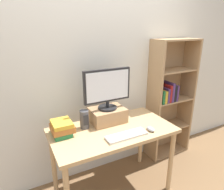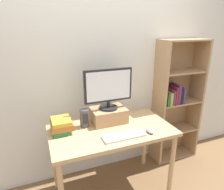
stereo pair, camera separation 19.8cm
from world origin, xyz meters
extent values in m
plane|color=brown|center=(0.00, 0.00, 0.00)|extent=(12.00, 12.00, 0.00)
cube|color=silver|center=(0.00, 0.48, 1.30)|extent=(7.00, 0.08, 2.60)
cube|color=tan|center=(0.00, 0.00, 0.76)|extent=(1.24, 0.66, 0.04)
cylinder|color=tan|center=(0.57, -0.28, 0.37)|extent=(0.05, 0.05, 0.74)
cylinder|color=tan|center=(-0.57, 0.28, 0.37)|extent=(0.05, 0.05, 0.74)
cylinder|color=tan|center=(0.57, 0.28, 0.37)|extent=(0.05, 0.05, 0.74)
cube|color=tan|center=(0.76, 0.30, 0.81)|extent=(0.03, 0.28, 1.62)
cube|color=tan|center=(1.35, 0.30, 0.81)|extent=(0.03, 0.28, 1.62)
cube|color=tan|center=(1.05, 0.44, 0.81)|extent=(0.62, 0.01, 1.62)
cube|color=tan|center=(1.05, 0.30, 0.01)|extent=(0.56, 0.27, 0.02)
cube|color=tan|center=(1.05, 0.30, 0.41)|extent=(0.56, 0.27, 0.02)
cube|color=tan|center=(1.05, 0.30, 0.82)|extent=(0.56, 0.27, 0.02)
cube|color=tan|center=(1.05, 0.30, 1.22)|extent=(0.56, 0.27, 0.02)
cube|color=tan|center=(1.05, 0.30, 1.61)|extent=(0.56, 0.27, 0.02)
cube|color=#236B38|center=(0.82, 0.27, 0.91)|extent=(0.03, 0.20, 0.17)
cube|color=gold|center=(0.86, 0.27, 0.91)|extent=(0.04, 0.20, 0.16)
cube|color=#4C336B|center=(0.90, 0.27, 0.92)|extent=(0.03, 0.20, 0.19)
cube|color=maroon|center=(0.93, 0.27, 0.94)|extent=(0.03, 0.20, 0.23)
cube|color=#4C336B|center=(0.97, 0.27, 0.95)|extent=(0.04, 0.20, 0.25)
cube|color=black|center=(1.01, 0.27, 0.94)|extent=(0.03, 0.20, 0.21)
cube|color=#4C336B|center=(1.05, 0.27, 0.93)|extent=(0.03, 0.20, 0.21)
cube|color=#A87F56|center=(0.03, 0.18, 0.85)|extent=(0.37, 0.27, 0.15)
cylinder|color=black|center=(0.03, 0.18, 0.94)|extent=(0.20, 0.20, 0.02)
cylinder|color=black|center=(0.03, 0.18, 0.98)|extent=(0.03, 0.03, 0.06)
cube|color=black|center=(0.03, 0.18, 1.19)|extent=(0.51, 0.04, 0.34)
cube|color=silver|center=(0.03, 0.16, 1.19)|extent=(0.47, 0.00, 0.30)
cube|color=silver|center=(0.05, -0.19, 0.79)|extent=(0.41, 0.13, 0.02)
cube|color=white|center=(0.05, -0.19, 0.80)|extent=(0.38, 0.11, 0.00)
ellipsoid|color=#99999E|center=(0.32, -0.20, 0.79)|extent=(0.06, 0.10, 0.04)
cube|color=#236B38|center=(-0.48, 0.13, 0.80)|extent=(0.16, 0.24, 0.04)
cube|color=#AD662D|center=(-0.47, 0.12, 0.85)|extent=(0.21, 0.20, 0.06)
cube|color=gold|center=(-0.48, 0.12, 0.90)|extent=(0.18, 0.22, 0.04)
cylinder|color=#4C4C51|center=(-0.24, 0.15, 0.87)|extent=(0.09, 0.09, 0.19)
cube|color=#2D2D30|center=(-0.24, 0.11, 0.88)|extent=(0.05, 0.00, 0.11)
camera|label=1|loc=(-0.83, -1.59, 1.76)|focal=32.00mm
camera|label=2|loc=(-0.65, -1.67, 1.76)|focal=32.00mm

